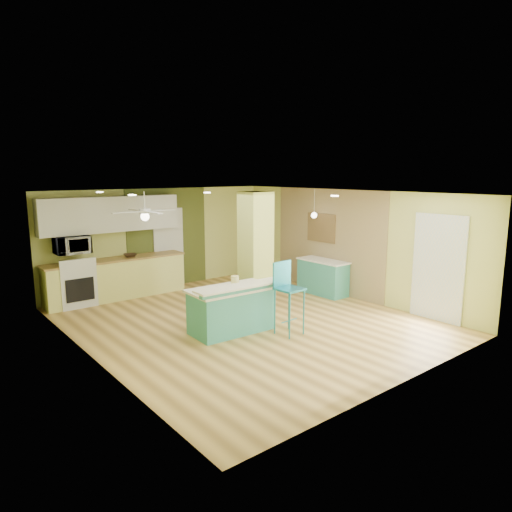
# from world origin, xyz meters

# --- Properties ---
(floor) EXTENTS (6.00, 7.00, 0.01)m
(floor) POSITION_xyz_m (0.00, 0.00, -0.01)
(floor) COLOR olive
(floor) RESTS_ON ground
(ceiling) EXTENTS (6.00, 7.00, 0.01)m
(ceiling) POSITION_xyz_m (0.00, 0.00, 2.50)
(ceiling) COLOR white
(ceiling) RESTS_ON wall_back
(wall_back) EXTENTS (6.00, 0.01, 2.50)m
(wall_back) POSITION_xyz_m (0.00, 3.50, 1.25)
(wall_back) COLOR #C4CA6C
(wall_back) RESTS_ON floor
(wall_front) EXTENTS (6.00, 0.01, 2.50)m
(wall_front) POSITION_xyz_m (0.00, -3.50, 1.25)
(wall_front) COLOR #C4CA6C
(wall_front) RESTS_ON floor
(wall_left) EXTENTS (0.01, 7.00, 2.50)m
(wall_left) POSITION_xyz_m (-3.00, 0.00, 1.25)
(wall_left) COLOR #C4CA6C
(wall_left) RESTS_ON floor
(wall_right) EXTENTS (0.01, 7.00, 2.50)m
(wall_right) POSITION_xyz_m (3.00, 0.00, 1.25)
(wall_right) COLOR #C4CA6C
(wall_right) RESTS_ON floor
(wood_panel) EXTENTS (0.02, 3.40, 2.50)m
(wood_panel) POSITION_xyz_m (2.99, 0.60, 1.25)
(wood_panel) COLOR olive
(wood_panel) RESTS_ON floor
(olive_accent) EXTENTS (2.20, 0.02, 2.50)m
(olive_accent) POSITION_xyz_m (0.20, 3.49, 1.25)
(olive_accent) COLOR #495321
(olive_accent) RESTS_ON floor
(interior_door) EXTENTS (0.82, 0.05, 2.00)m
(interior_door) POSITION_xyz_m (0.20, 3.46, 1.00)
(interior_door) COLOR silver
(interior_door) RESTS_ON floor
(french_door) EXTENTS (0.04, 1.08, 2.10)m
(french_door) POSITION_xyz_m (2.97, -2.30, 1.05)
(french_door) COLOR silver
(french_door) RESTS_ON floor
(column) EXTENTS (0.55, 0.55, 2.50)m
(column) POSITION_xyz_m (0.65, 0.50, 1.25)
(column) COLOR #BEC75C
(column) RESTS_ON floor
(kitchen_run) EXTENTS (3.25, 0.63, 0.94)m
(kitchen_run) POSITION_xyz_m (-1.30, 3.20, 0.47)
(kitchen_run) COLOR #E4E577
(kitchen_run) RESTS_ON floor
(stove) EXTENTS (0.76, 0.66, 1.08)m
(stove) POSITION_xyz_m (-2.25, 3.19, 0.46)
(stove) COLOR silver
(stove) RESTS_ON floor
(upper_cabinets) EXTENTS (3.20, 0.34, 0.80)m
(upper_cabinets) POSITION_xyz_m (-1.30, 3.32, 1.95)
(upper_cabinets) COLOR silver
(upper_cabinets) RESTS_ON wall_back
(microwave) EXTENTS (0.70, 0.48, 0.39)m
(microwave) POSITION_xyz_m (-2.25, 3.20, 1.35)
(microwave) COLOR white
(microwave) RESTS_ON wall_back
(ceiling_fan) EXTENTS (1.41, 1.41, 0.61)m
(ceiling_fan) POSITION_xyz_m (-1.10, 2.00, 2.08)
(ceiling_fan) COLOR silver
(ceiling_fan) RESTS_ON ceiling
(pendant_lamp) EXTENTS (0.14, 0.14, 0.69)m
(pendant_lamp) POSITION_xyz_m (2.65, 0.75, 1.88)
(pendant_lamp) COLOR white
(pendant_lamp) RESTS_ON ceiling
(wall_decor) EXTENTS (0.03, 0.90, 0.70)m
(wall_decor) POSITION_xyz_m (2.96, 0.80, 1.55)
(wall_decor) COLOR brown
(wall_decor) RESTS_ON wood_panel
(peninsula) EXTENTS (1.79, 1.01, 0.95)m
(peninsula) POSITION_xyz_m (-0.57, -0.32, 0.44)
(peninsula) COLOR teal
(peninsula) RESTS_ON floor
(bar_stool) EXTENTS (0.46, 0.46, 1.32)m
(bar_stool) POSITION_xyz_m (0.15, -0.99, 0.88)
(bar_stool) COLOR teal
(bar_stool) RESTS_ON floor
(side_counter) EXTENTS (0.55, 1.29, 0.83)m
(side_counter) POSITION_xyz_m (2.70, 0.47, 0.42)
(side_counter) COLOR teal
(side_counter) RESTS_ON floor
(fruit_bowl) EXTENTS (0.38, 0.38, 0.08)m
(fruit_bowl) POSITION_xyz_m (-0.96, 3.17, 0.98)
(fruit_bowl) COLOR #342415
(fruit_bowl) RESTS_ON kitchen_run
(canister) EXTENTS (0.15, 0.15, 0.16)m
(canister) POSITION_xyz_m (-0.35, -0.12, 0.90)
(canister) COLOR yellow
(canister) RESTS_ON peninsula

